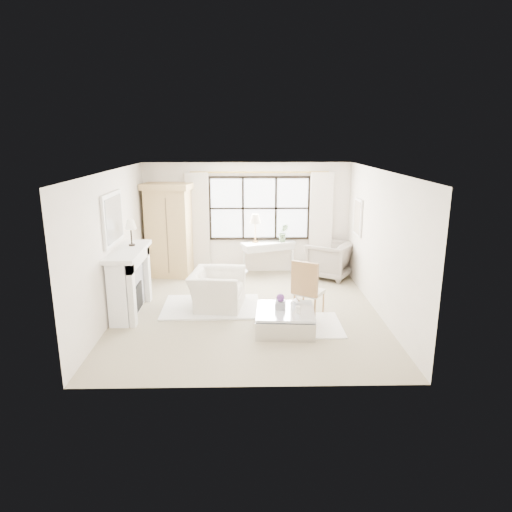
% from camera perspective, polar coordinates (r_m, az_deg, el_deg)
% --- Properties ---
extents(floor, '(5.50, 5.50, 0.00)m').
position_cam_1_polar(floor, '(8.93, -1.02, -6.95)').
color(floor, tan).
rests_on(floor, ground).
extents(ceiling, '(5.50, 5.50, 0.00)m').
position_cam_1_polar(ceiling, '(8.31, -1.11, 10.60)').
color(ceiling, white).
rests_on(ceiling, ground).
extents(wall_back, '(5.00, 0.00, 5.00)m').
position_cam_1_polar(wall_back, '(11.21, -1.11, 4.74)').
color(wall_back, white).
rests_on(wall_back, ground).
extents(wall_front, '(5.00, 0.00, 5.00)m').
position_cam_1_polar(wall_front, '(5.88, -0.97, -4.67)').
color(wall_front, white).
rests_on(wall_front, ground).
extents(wall_left, '(0.00, 5.50, 5.50)m').
position_cam_1_polar(wall_left, '(8.87, -17.43, 1.36)').
color(wall_left, silver).
rests_on(wall_left, ground).
extents(wall_right, '(0.00, 5.50, 5.50)m').
position_cam_1_polar(wall_right, '(8.89, 15.28, 1.53)').
color(wall_right, silver).
rests_on(wall_right, ground).
extents(window_pane, '(2.40, 0.02, 1.50)m').
position_cam_1_polar(window_pane, '(11.16, 0.43, 5.99)').
color(window_pane, silver).
rests_on(window_pane, wall_back).
extents(window_frame, '(2.50, 0.04, 1.50)m').
position_cam_1_polar(window_frame, '(11.15, 0.43, 5.98)').
color(window_frame, black).
rests_on(window_frame, wall_back).
extents(curtain_rod, '(3.30, 0.04, 0.04)m').
position_cam_1_polar(curtain_rod, '(11.00, 0.45, 10.43)').
color(curtain_rod, gold).
rests_on(curtain_rod, wall_back).
extents(curtain_left, '(0.55, 0.10, 2.47)m').
position_cam_1_polar(curtain_left, '(11.20, -7.27, 4.01)').
color(curtain_left, beige).
rests_on(curtain_left, ground).
extents(curtain_right, '(0.55, 0.10, 2.47)m').
position_cam_1_polar(curtain_right, '(11.28, 8.09, 4.06)').
color(curtain_right, white).
rests_on(curtain_right, ground).
extents(fireplace, '(0.58, 1.66, 1.26)m').
position_cam_1_polar(fireplace, '(9.00, -15.70, -2.98)').
color(fireplace, white).
rests_on(fireplace, ground).
extents(mirror_frame, '(0.05, 1.15, 0.95)m').
position_cam_1_polar(mirror_frame, '(8.77, -17.49, 4.48)').
color(mirror_frame, white).
rests_on(mirror_frame, wall_left).
extents(mirror_glass, '(0.02, 1.00, 0.80)m').
position_cam_1_polar(mirror_glass, '(8.76, -17.30, 4.48)').
color(mirror_glass, silver).
rests_on(mirror_glass, wall_left).
extents(art_frame, '(0.04, 0.62, 0.82)m').
position_cam_1_polar(art_frame, '(10.45, 12.62, 4.75)').
color(art_frame, white).
rests_on(art_frame, wall_right).
extents(art_canvas, '(0.01, 0.52, 0.72)m').
position_cam_1_polar(art_canvas, '(10.44, 12.51, 4.75)').
color(art_canvas, '#B6A58D').
rests_on(art_canvas, wall_right).
extents(mantel_lamp, '(0.22, 0.22, 0.51)m').
position_cam_1_polar(mantel_lamp, '(9.01, -15.41, 3.69)').
color(mantel_lamp, black).
rests_on(mantel_lamp, fireplace).
extents(armoire, '(1.21, 0.86, 2.24)m').
position_cam_1_polar(armoire, '(11.08, -10.81, 3.24)').
color(armoire, tan).
rests_on(armoire, floor).
extents(console_table, '(1.37, 0.89, 0.80)m').
position_cam_1_polar(console_table, '(11.22, 1.54, -0.23)').
color(console_table, silver).
rests_on(console_table, floor).
extents(console_lamp, '(0.28, 0.28, 0.69)m').
position_cam_1_polar(console_lamp, '(11.00, -0.10, 4.58)').
color(console_lamp, '#AA793B').
rests_on(console_lamp, console_table).
extents(orchid_plant, '(0.26, 0.21, 0.45)m').
position_cam_1_polar(orchid_plant, '(11.11, 3.44, 2.91)').
color(orchid_plant, '#506A47').
rests_on(orchid_plant, console_table).
extents(side_table, '(0.40, 0.40, 0.51)m').
position_cam_1_polar(side_table, '(9.85, -2.21, -2.82)').
color(side_table, white).
rests_on(side_table, floor).
extents(rug_left, '(1.92, 1.37, 0.03)m').
position_cam_1_polar(rug_left, '(9.17, -5.60, -6.31)').
color(rug_left, white).
rests_on(rug_left, floor).
extents(rug_right, '(1.53, 1.15, 0.03)m').
position_cam_1_polar(rug_right, '(8.32, 5.32, -8.61)').
color(rug_right, white).
rests_on(rug_right, floor).
extents(club_armchair, '(1.13, 1.25, 0.73)m').
position_cam_1_polar(club_armchair, '(9.08, -4.89, -4.18)').
color(club_armchair, silver).
rests_on(club_armchair, floor).
extents(wingback_chair, '(1.30, 1.29, 0.87)m').
position_cam_1_polar(wingback_chair, '(11.06, 9.19, -0.47)').
color(wingback_chair, gray).
rests_on(wingback_chair, floor).
extents(french_chair, '(0.66, 0.67, 1.08)m').
position_cam_1_polar(french_chair, '(8.70, 6.58, -5.46)').
color(french_chair, '#A27444').
rests_on(french_chair, floor).
extents(coffee_table, '(1.06, 1.06, 0.38)m').
position_cam_1_polar(coffee_table, '(8.07, 3.64, -8.03)').
color(coffee_table, silver).
rests_on(coffee_table, floor).
extents(planter_box, '(0.20, 0.20, 0.13)m').
position_cam_1_polar(planter_box, '(8.02, 3.06, -6.15)').
color(planter_box, gray).
rests_on(planter_box, coffee_table).
extents(planter_flowers, '(0.14, 0.14, 0.14)m').
position_cam_1_polar(planter_flowers, '(7.97, 3.07, -5.23)').
color(planter_flowers, '#5C2E74').
rests_on(planter_flowers, planter_box).
extents(pillar_candle, '(0.08, 0.08, 0.12)m').
position_cam_1_polar(pillar_candle, '(7.86, 5.26, -6.68)').
color(pillar_candle, beige).
rests_on(pillar_candle, coffee_table).
extents(coffee_vase, '(0.16, 0.16, 0.14)m').
position_cam_1_polar(coffee_vase, '(8.23, 5.05, -5.58)').
color(coffee_vase, silver).
rests_on(coffee_vase, coffee_table).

